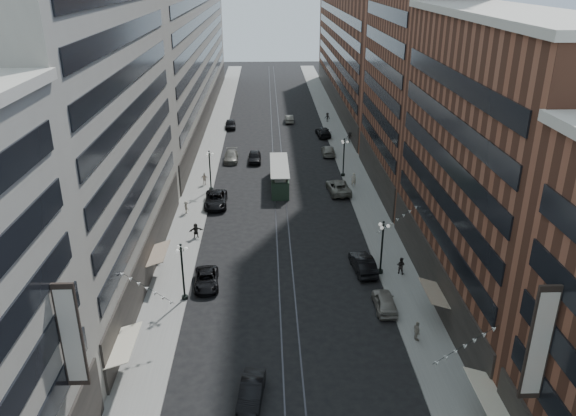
{
  "coord_description": "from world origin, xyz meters",
  "views": [
    {
      "loc": [
        -1.63,
        -15.41,
        27.33
      ],
      "look_at": [
        0.41,
        37.04,
        5.0
      ],
      "focal_mm": 35.0,
      "sensor_mm": 36.0,
      "label": 1
    }
  ],
  "objects": [
    {
      "name": "car_13",
      "position": [
        -3.56,
        67.11,
        0.82
      ],
      "size": [
        1.96,
        4.82,
        1.64
      ],
      "primitive_type": "imported",
      "rotation": [
        0.0,
        0.0,
        -0.0
      ],
      "color": "black",
      "rests_on": "ground"
    },
    {
      "name": "car_7",
      "position": [
        -8.14,
        49.89,
        0.82
      ],
      "size": [
        2.9,
        5.99,
        1.64
      ],
      "primitive_type": "imported",
      "rotation": [
        0.0,
        0.0,
        0.03
      ],
      "color": "black",
      "rests_on": "ground"
    },
    {
      "name": "sidewalk_east",
      "position": [
        11.0,
        70.0,
        0.07
      ],
      "size": [
        4.0,
        180.0,
        0.15
      ],
      "primitive_type": "cube",
      "color": "gray",
      "rests_on": "ground"
    },
    {
      "name": "rail_east",
      "position": [
        0.7,
        70.0,
        0.01
      ],
      "size": [
        0.12,
        180.0,
        0.02
      ],
      "primitive_type": "cube",
      "color": "#2D2D33",
      "rests_on": "ground"
    },
    {
      "name": "car_14",
      "position": [
        2.75,
        91.41,
        0.72
      ],
      "size": [
        1.62,
        4.4,
        1.44
      ],
      "primitive_type": "imported",
      "rotation": [
        0.0,
        0.0,
        3.16
      ],
      "color": "slate",
      "rests_on": "ground"
    },
    {
      "name": "lamppost_se_far",
      "position": [
        9.2,
        32.0,
        3.1
      ],
      "size": [
        1.03,
        1.14,
        5.52
      ],
      "color": "black",
      "rests_on": "sidewalk_east"
    },
    {
      "name": "building_west_far",
      "position": [
        -17.0,
        96.0,
        13.0
      ],
      "size": [
        8.0,
        90.0,
        26.0
      ],
      "primitive_type": "cube",
      "color": "gray",
      "rests_on": "ground"
    },
    {
      "name": "ground",
      "position": [
        0.0,
        60.0,
        0.0
      ],
      "size": [
        220.0,
        220.0,
        0.0
      ],
      "primitive_type": "plane",
      "color": "black",
      "rests_on": "ground"
    },
    {
      "name": "pedestrian_extra_0",
      "position": [
        -11.47,
        47.34,
        0.93
      ],
      "size": [
        0.9,
        1.06,
        1.55
      ],
      "primitive_type": "imported",
      "rotation": [
        0.0,
        0.0,
        2.16
      ],
      "color": "#ACA38F",
      "rests_on": "sidewalk_west"
    },
    {
      "name": "building_west_mid",
      "position": [
        -17.0,
        33.0,
        14.0
      ],
      "size": [
        8.0,
        36.0,
        28.0
      ],
      "primitive_type": "cube",
      "color": "gray",
      "rests_on": "ground"
    },
    {
      "name": "pedestrian_6",
      "position": [
        -10.23,
        57.1,
        1.0
      ],
      "size": [
        1.03,
        0.53,
        1.7
      ],
      "primitive_type": "imported",
      "rotation": [
        0.0,
        0.0,
        3.06
      ],
      "color": "#C2B2A1",
      "rests_on": "sidewalk_west"
    },
    {
      "name": "streetcar",
      "position": [
        0.0,
        56.58,
        1.41
      ],
      "size": [
        2.45,
        11.05,
        3.06
      ],
      "color": "#1F3123",
      "rests_on": "ground"
    },
    {
      "name": "car_4",
      "position": [
        8.4,
        25.89,
        0.75
      ],
      "size": [
        1.82,
        4.42,
        1.5
      ],
      "primitive_type": "imported",
      "rotation": [
        0.0,
        0.0,
        3.13
      ],
      "color": "gray",
      "rests_on": "ground"
    },
    {
      "name": "building_east_far",
      "position": [
        17.0,
        105.0,
        12.0
      ],
      "size": [
        8.0,
        72.0,
        24.0
      ],
      "primitive_type": "cube",
      "color": "brown",
      "rests_on": "ground"
    },
    {
      "name": "building_east_tower",
      "position": [
        17.0,
        56.0,
        21.0
      ],
      "size": [
        8.0,
        26.0,
        42.0
      ],
      "primitive_type": "cube",
      "color": "brown",
      "rests_on": "ground"
    },
    {
      "name": "car_5",
      "position": [
        -2.96,
        15.06,
        0.72
      ],
      "size": [
        2.04,
        4.53,
        1.44
      ],
      "primitive_type": "imported",
      "rotation": [
        0.0,
        0.0,
        -0.12
      ],
      "color": "black",
      "rests_on": "ground"
    },
    {
      "name": "car_9",
      "position": [
        -8.4,
        87.23,
        0.8
      ],
      "size": [
        2.13,
        4.81,
        1.61
      ],
      "primitive_type": "imported",
      "rotation": [
        0.0,
        0.0,
        0.05
      ],
      "color": "black",
      "rests_on": "ground"
    },
    {
      "name": "pedestrian_7",
      "position": [
        11.12,
        31.81,
        1.0
      ],
      "size": [
        0.94,
        0.82,
        1.7
      ],
      "primitive_type": "imported",
      "rotation": [
        0.0,
        0.0,
        2.6
      ],
      "color": "black",
      "rests_on": "sidewalk_east"
    },
    {
      "name": "lamppost_se_mid",
      "position": [
        9.2,
        60.0,
        3.1
      ],
      "size": [
        1.03,
        1.14,
        5.52
      ],
      "color": "black",
      "rests_on": "sidewalk_east"
    },
    {
      "name": "car_11",
      "position": [
        7.76,
        53.74,
        0.81
      ],
      "size": [
        3.14,
        6.04,
        1.63
      ],
      "primitive_type": "imported",
      "rotation": [
        0.0,
        0.0,
        3.22
      ],
      "color": "slate",
      "rests_on": "ground"
    },
    {
      "name": "pedestrian_8",
      "position": [
        10.05,
        55.67,
        1.12
      ],
      "size": [
        0.77,
        0.58,
        1.93
      ],
      "primitive_type": "imported",
      "rotation": [
        0.0,
        0.0,
        3.31
      ],
      "color": "#BEB39D",
      "rests_on": "sidewalk_east"
    },
    {
      "name": "building_east_mid",
      "position": [
        17.0,
        28.0,
        12.0
      ],
      "size": [
        8.0,
        30.0,
        24.0
      ],
      "primitive_type": "cube",
      "color": "brown",
      "rests_on": "ground"
    },
    {
      "name": "pedestrian_5",
      "position": [
        -9.58,
        40.57,
        0.98
      ],
      "size": [
        1.6,
        0.87,
        1.66
      ],
      "primitive_type": "imported",
      "rotation": [
        0.0,
        0.0,
        0.3
      ],
      "color": "black",
      "rests_on": "sidewalk_west"
    },
    {
      "name": "car_10",
      "position": [
        7.6,
        32.59,
        0.84
      ],
      "size": [
        2.28,
        5.26,
        1.68
      ],
      "primitive_type": "imported",
      "rotation": [
        0.0,
        0.0,
        3.24
      ],
      "color": "black",
      "rests_on": "ground"
    },
    {
      "name": "car_12",
      "position": [
        8.39,
        81.12,
        0.81
      ],
      "size": [
        2.63,
        5.73,
        1.62
      ],
      "primitive_type": "imported",
      "rotation": [
        0.0,
        0.0,
        3.21
      ],
      "color": "black",
      "rests_on": "ground"
    },
    {
      "name": "sidewalk_west",
      "position": [
        -11.0,
        70.0,
        0.07
      ],
      "size": [
        4.0,
        180.0,
        0.15
      ],
      "primitive_type": "cube",
      "color": "gray",
      "rests_on": "ground"
    },
    {
      "name": "lamppost_sw_mid",
      "position": [
        -9.2,
        55.0,
        3.1
      ],
      "size": [
        1.03,
        1.14,
        5.52
      ],
      "color": "black",
      "rests_on": "sidewalk_west"
    },
    {
      "name": "rail_west",
      "position": [
        -0.7,
        70.0,
        0.01
      ],
      "size": [
        0.12,
        180.0,
        0.02
      ],
      "primitive_type": "cube",
      "color": "#2D2D33",
      "rests_on": "ground"
    },
    {
      "name": "pedestrian_9",
      "position": [
        12.5,
        76.94,
        1.05
      ],
      "size": [
        1.26,
        0.81,
        1.8
      ],
      "primitive_type": "imported",
      "rotation": [
        0.0,
        0.0,
        0.3
      ],
      "color": "black",
      "rests_on": "sidewalk_east"
    },
    {
      "name": "lamppost_sw_far",
      "position": [
        -9.2,
        28.0,
        3.1
      ],
      "size": [
        1.03,
        1.14,
        5.52
      ],
      "color": "black",
      "rests_on": "sidewalk_west"
    },
    {
      "name": "car_extra_0",
      "position": [
        8.15,
        70.3,
        0.73
      ],
      "size": [
        2.13,
        5.06,
        1.46
      ],
      "primitive_type": "imported",
      "rotation": [
        0.0,
        0.0,
        3.12
      ],
      "color": "slate",
      "rests_on": "ground"
    },
    {
      "name": "pedestrian_extra_1",
      "position": [
        10.15,
        90.98,
        1.03
      ],
      "size": [
        1.22,
        0.99,
        1.76
      ],
      "primitive_type": "imported",
      "rotation": [
        0.0,
        0.0,
        5.74
      ],
      "color": "black",
      "rests_on": "sidewalk_east"
    },
    {
      "name": "car_8",
      "position": [
        -7.2,
        67.72,
        0.75
      ],
      "size": [
        2.17,
        5.2,
        1.5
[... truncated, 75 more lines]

